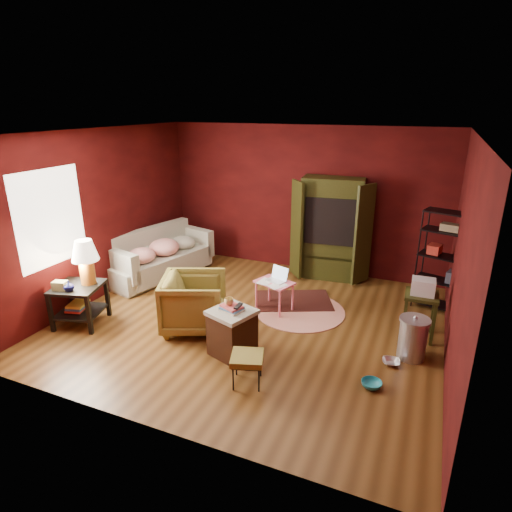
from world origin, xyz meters
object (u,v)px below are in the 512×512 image
(hamper, at_px, (232,331))
(side_table, at_px, (82,275))
(armchair, at_px, (194,300))
(tv_armoire, at_px, (331,227))
(wire_shelving, at_px, (446,258))
(sofa, at_px, (159,256))
(laptop_desk, at_px, (275,285))

(hamper, bearing_deg, side_table, -178.41)
(armchair, relative_size, hamper, 1.24)
(armchair, relative_size, side_table, 0.70)
(tv_armoire, bearing_deg, armchair, -121.93)
(side_table, height_order, tv_armoire, tv_armoire)
(side_table, xyz_separation_m, tv_armoire, (2.94, 3.25, 0.22))
(armchair, bearing_deg, tv_armoire, -48.47)
(tv_armoire, relative_size, wire_shelving, 1.17)
(sofa, relative_size, hamper, 2.86)
(sofa, bearing_deg, laptop_desk, -86.22)
(sofa, height_order, wire_shelving, wire_shelving)
(laptop_desk, bearing_deg, hamper, -72.67)
(side_table, xyz_separation_m, wire_shelving, (4.94, 2.55, 0.12))
(laptop_desk, height_order, tv_armoire, tv_armoire)
(hamper, height_order, tv_armoire, tv_armoire)
(side_table, relative_size, laptop_desk, 1.84)
(tv_armoire, distance_m, wire_shelving, 2.12)
(side_table, distance_m, tv_armoire, 4.39)
(laptop_desk, bearing_deg, armchair, -111.02)
(armchair, xyz_separation_m, side_table, (-1.61, -0.48, 0.32))
(sofa, xyz_separation_m, armchair, (1.67, -1.49, 0.04))
(sofa, xyz_separation_m, laptop_desk, (2.55, -0.47, 0.03))
(sofa, height_order, armchair, armchair)
(side_table, height_order, laptop_desk, side_table)
(tv_armoire, bearing_deg, laptop_desk, -110.90)
(sofa, xyz_separation_m, hamper, (2.49, -1.91, -0.08))
(hamper, height_order, laptop_desk, hamper)
(tv_armoire, bearing_deg, sofa, -163.29)
(side_table, bearing_deg, sofa, 91.88)
(sofa, relative_size, side_table, 1.62)
(sofa, distance_m, armchair, 2.24)
(sofa, xyz_separation_m, tv_armoire, (3.01, 1.27, 0.59))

